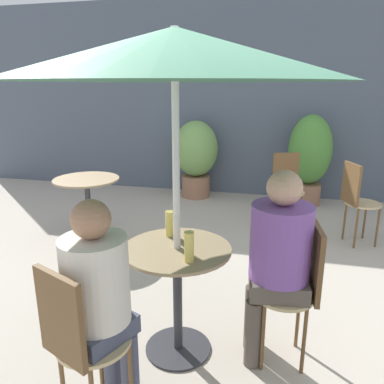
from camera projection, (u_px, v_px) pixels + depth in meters
name	position (u px, v px, depth m)	size (l,w,h in m)	color
ground_plane	(212.00, 345.00, 2.57)	(20.00, 20.00, 0.00)	#B2A899
storefront_wall	(259.00, 100.00, 5.73)	(10.00, 0.06, 3.00)	#4C5666
cafe_table_near	(177.00, 279.00, 2.39)	(0.68, 0.68, 0.74)	#2D2D33
cafe_table_far	(88.00, 197.00, 4.11)	(0.71, 0.71, 0.74)	#2D2D33
bistro_chair_0	(78.00, 336.00, 1.80)	(0.41, 0.42, 0.92)	tan
bistro_chair_1	(299.00, 282.00, 2.29)	(0.39, 0.38, 0.92)	tan
bistro_chair_2	(357.00, 196.00, 4.06)	(0.42, 0.40, 0.92)	tan
bistro_chair_3	(287.00, 183.00, 4.59)	(0.40, 0.41, 0.92)	tan
seated_person_0	(99.00, 292.00, 1.86)	(0.38, 0.40, 1.21)	#42475B
seated_person_1	(277.00, 253.00, 2.26)	(0.39, 0.37, 1.26)	brown
beer_glass_0	(170.00, 224.00, 2.49)	(0.06, 0.06, 0.17)	#DBC65B
beer_glass_1	(189.00, 247.00, 2.13)	(0.06, 0.06, 0.18)	#DBC65B
potted_plant_0	(196.00, 154.00, 5.82)	(0.68, 0.68, 1.20)	#93664C
potted_plant_1	(310.00, 155.00, 5.41)	(0.61, 0.61, 1.32)	#93664C
umbrella	(175.00, 55.00, 2.02)	(1.92, 1.92, 2.02)	silver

